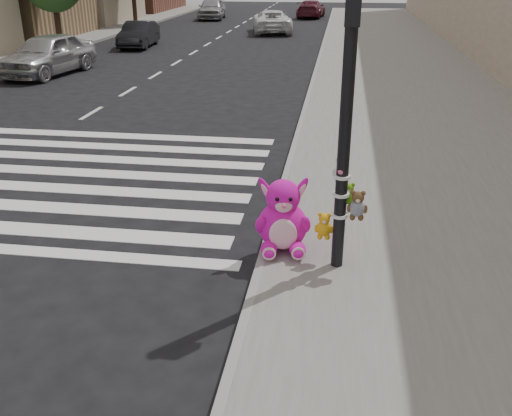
% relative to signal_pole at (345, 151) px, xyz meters
% --- Properties ---
extents(ground, '(120.00, 120.00, 0.00)m').
position_rel_signal_pole_xyz_m(ground, '(-2.61, -1.81, -1.79)').
color(ground, black).
rests_on(ground, ground).
extents(sidewalk_near, '(7.00, 80.00, 0.14)m').
position_rel_signal_pole_xyz_m(sidewalk_near, '(2.39, 8.19, -1.72)').
color(sidewalk_near, slate).
rests_on(sidewalk_near, ground).
extents(curb_edge, '(0.12, 80.00, 0.15)m').
position_rel_signal_pole_xyz_m(curb_edge, '(-1.06, 8.19, -1.72)').
color(curb_edge, gray).
rests_on(curb_edge, ground).
extents(signal_pole, '(0.69, 0.48, 4.00)m').
position_rel_signal_pole_xyz_m(signal_pole, '(0.00, 0.00, 0.00)').
color(signal_pole, black).
rests_on(signal_pole, sidewalk_near).
extents(pink_bunny, '(0.80, 0.90, 1.12)m').
position_rel_signal_pole_xyz_m(pink_bunny, '(-0.81, 0.35, -1.19)').
color(pink_bunny, '#E313B0').
rests_on(pink_bunny, sidewalk_near).
extents(red_teddy, '(0.12, 0.08, 0.17)m').
position_rel_signal_pole_xyz_m(red_teddy, '(-0.81, 0.59, -1.56)').
color(red_teddy, red).
rests_on(red_teddy, sidewalk_near).
extents(car_silver_far, '(2.47, 4.73, 1.54)m').
position_rel_signal_pole_xyz_m(car_silver_far, '(-11.15, 13.76, -1.02)').
color(car_silver_far, '#B5B5BA').
rests_on(car_silver_far, ground).
extents(car_dark_far, '(1.60, 3.88, 1.25)m').
position_rel_signal_pole_xyz_m(car_dark_far, '(-10.28, 21.65, -1.16)').
color(car_dark_far, black).
rests_on(car_dark_far, ground).
extents(car_white_near, '(3.00, 5.11, 1.33)m').
position_rel_signal_pole_xyz_m(car_white_near, '(-4.39, 28.94, -1.12)').
color(car_white_near, white).
rests_on(car_white_near, ground).
extents(car_maroon_near, '(2.18, 4.60, 1.29)m').
position_rel_signal_pole_xyz_m(car_maroon_near, '(-2.61, 39.58, -1.14)').
color(car_maroon_near, '#551826').
rests_on(car_maroon_near, ground).
extents(car_silver_deep, '(2.21, 4.66, 1.54)m').
position_rel_signal_pole_xyz_m(car_silver_deep, '(-9.93, 37.26, -1.02)').
color(car_silver_deep, '#9E9EA3').
rests_on(car_silver_deep, ground).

